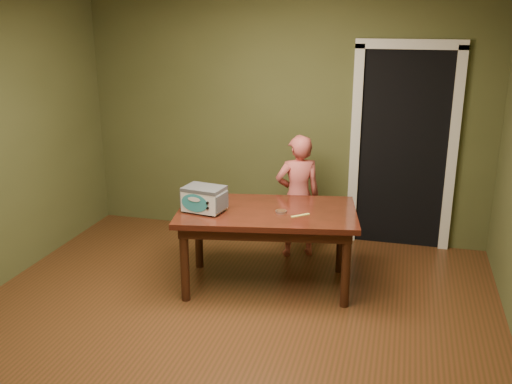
{
  "coord_description": "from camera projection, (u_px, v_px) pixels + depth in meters",
  "views": [
    {
      "loc": [
        1.31,
        -3.6,
        2.45
      ],
      "look_at": [
        0.09,
        1.0,
        0.95
      ],
      "focal_mm": 40.0,
      "sensor_mm": 36.0,
      "label": 1
    }
  ],
  "objects": [
    {
      "name": "floor",
      "position": [
        212.0,
        347.0,
        4.37
      ],
      "size": [
        5.0,
        5.0,
        0.0
      ],
      "primitive_type": "plane",
      "color": "#5D301A",
      "rests_on": "ground"
    },
    {
      "name": "room_shell",
      "position": [
        206.0,
        127.0,
        3.86
      ],
      "size": [
        4.52,
        5.02,
        2.61
      ],
      "color": "#4F542C",
      "rests_on": "ground"
    },
    {
      "name": "doorway",
      "position": [
        403.0,
        145.0,
        6.3
      ],
      "size": [
        1.1,
        0.66,
        2.25
      ],
      "color": "black",
      "rests_on": "ground"
    },
    {
      "name": "dining_table",
      "position": [
        267.0,
        220.0,
        5.18
      ],
      "size": [
        1.73,
        1.17,
        0.75
      ],
      "rotation": [
        0.0,
        0.0,
        0.18
      ],
      "color": "#35140C",
      "rests_on": "floor"
    },
    {
      "name": "toy_oven",
      "position": [
        204.0,
        198.0,
        5.07
      ],
      "size": [
        0.4,
        0.3,
        0.23
      ],
      "rotation": [
        0.0,
        0.0,
        -0.16
      ],
      "color": "#4C4F54",
      "rests_on": "dining_table"
    },
    {
      "name": "baking_pan",
      "position": [
        281.0,
        211.0,
        5.06
      ],
      "size": [
        0.1,
        0.1,
        0.02
      ],
      "color": "silver",
      "rests_on": "dining_table"
    },
    {
      "name": "spatula",
      "position": [
        300.0,
        215.0,
        4.99
      ],
      "size": [
        0.15,
        0.14,
        0.01
      ],
      "primitive_type": "cube",
      "rotation": [
        0.0,
        0.0,
        0.73
      ],
      "color": "#E4DF63",
      "rests_on": "dining_table"
    },
    {
      "name": "child",
      "position": [
        298.0,
        196.0,
        5.86
      ],
      "size": [
        0.56,
        0.48,
        1.29
      ],
      "primitive_type": "imported",
      "rotation": [
        0.0,
        0.0,
        3.57
      ],
      "color": "#CB5853",
      "rests_on": "floor"
    }
  ]
}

